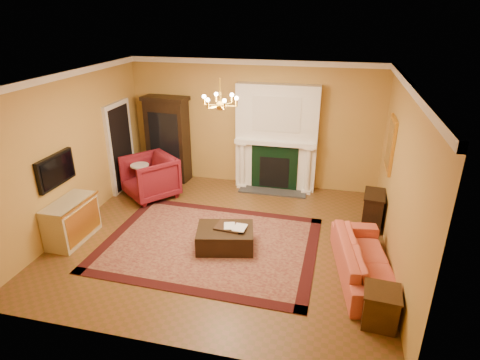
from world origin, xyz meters
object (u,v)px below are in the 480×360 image
(coral_sofa, at_px, (366,255))
(china_cabinet, at_px, (168,141))
(leather_ottoman, at_px, (225,238))
(commode, at_px, (71,221))
(end_table, at_px, (380,308))
(console_table, at_px, (373,211))
(wingback_armchair, at_px, (150,175))
(pedestal_table, at_px, (141,177))

(coral_sofa, bearing_deg, china_cabinet, 47.24)
(china_cabinet, height_order, leather_ottoman, china_cabinet)
(commode, distance_m, coral_sofa, 5.30)
(end_table, xyz_separation_m, console_table, (0.06, 2.78, 0.09))
(wingback_armchair, distance_m, coral_sofa, 5.09)
(china_cabinet, height_order, coral_sofa, china_cabinet)
(commode, relative_size, leather_ottoman, 1.05)
(coral_sofa, bearing_deg, end_table, 179.10)
(commode, height_order, coral_sofa, coral_sofa)
(wingback_armchair, relative_size, commode, 1.01)
(end_table, bearing_deg, china_cabinet, 139.07)
(coral_sofa, height_order, leather_ottoman, coral_sofa)
(end_table, bearing_deg, pedestal_table, 148.56)
(wingback_armchair, bearing_deg, commode, -67.52)
(china_cabinet, distance_m, wingback_armchair, 1.21)
(console_table, bearing_deg, wingback_armchair, -177.32)
(wingback_armchair, xyz_separation_m, leather_ottoman, (2.25, -1.70, -0.33))
(end_table, bearing_deg, wingback_armchair, 147.63)
(console_table, bearing_deg, end_table, -85.25)
(china_cabinet, bearing_deg, console_table, -10.58)
(console_table, bearing_deg, china_cabinet, 170.00)
(pedestal_table, height_order, end_table, pedestal_table)
(pedestal_table, height_order, console_table, pedestal_table)
(leather_ottoman, bearing_deg, end_table, -40.31)
(commode, relative_size, end_table, 2.03)
(china_cabinet, relative_size, wingback_armchair, 1.89)
(end_table, bearing_deg, console_table, 88.76)
(leather_ottoman, bearing_deg, commode, 175.17)
(wingback_armchair, bearing_deg, pedestal_table, -151.64)
(pedestal_table, relative_size, commode, 0.70)
(commode, height_order, end_table, commode)
(wingback_armchair, xyz_separation_m, console_table, (4.89, -0.28, -0.18))
(end_table, bearing_deg, coral_sofa, 98.13)
(china_cabinet, bearing_deg, wingback_armchair, -85.24)
(console_table, height_order, leather_ottoman, console_table)
(china_cabinet, bearing_deg, coral_sofa, -28.32)
(pedestal_table, bearing_deg, console_table, -3.68)
(wingback_armchair, relative_size, pedestal_table, 1.43)
(pedestal_table, height_order, coral_sofa, coral_sofa)
(wingback_armchair, relative_size, end_table, 2.04)
(wingback_armchair, bearing_deg, console_table, 35.77)
(china_cabinet, xyz_separation_m, coral_sofa, (4.66, -3.11, -0.60))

